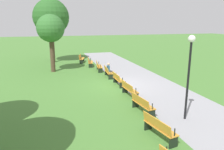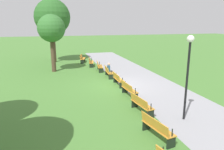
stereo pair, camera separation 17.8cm
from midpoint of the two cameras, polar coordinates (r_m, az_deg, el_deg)
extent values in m
plane|color=#477A33|center=(15.55, 2.16, -2.74)|extent=(120.00, 120.00, 0.00)
cube|color=#939399|center=(16.32, 9.43, -2.11)|extent=(34.29, 4.16, 0.01)
cube|color=orange|center=(24.55, -7.57, 4.40)|extent=(1.70, 0.83, 0.04)
cube|color=orange|center=(24.54, -8.06, 4.95)|extent=(1.62, 0.51, 0.40)
cube|color=black|center=(25.34, -7.37, 4.17)|extent=(0.15, 0.38, 0.43)
cylinder|color=black|center=(25.28, -7.35, 5.05)|extent=(0.05, 0.05, 0.30)
cube|color=black|center=(23.85, -7.75, 3.54)|extent=(0.15, 0.38, 0.43)
cylinder|color=black|center=(23.78, -7.73, 4.48)|extent=(0.05, 0.05, 0.30)
cube|color=orange|center=(22.28, -5.32, 3.49)|extent=(1.70, 0.74, 0.04)
cube|color=orange|center=(22.25, -5.85, 4.10)|extent=(1.64, 0.41, 0.40)
cube|color=black|center=(23.08, -5.29, 3.27)|extent=(0.13, 0.38, 0.43)
cylinder|color=black|center=(23.01, -5.26, 4.23)|extent=(0.05, 0.05, 0.30)
cube|color=black|center=(21.58, -5.32, 2.52)|extent=(0.13, 0.38, 0.43)
cylinder|color=black|center=(21.50, -5.29, 3.55)|extent=(0.05, 0.05, 0.30)
cube|color=orange|center=(20.00, -2.97, 2.34)|extent=(1.69, 0.64, 0.04)
cube|color=orange|center=(19.94, -3.55, 3.00)|extent=(1.65, 0.31, 0.40)
cube|color=black|center=(20.79, -3.16, 2.13)|extent=(0.11, 0.38, 0.43)
cylinder|color=black|center=(20.72, -3.12, 3.20)|extent=(0.05, 0.05, 0.30)
cube|color=black|center=(19.31, -2.74, 1.21)|extent=(0.11, 0.38, 0.43)
cylinder|color=black|center=(19.23, -2.70, 2.36)|extent=(0.05, 0.05, 0.30)
cube|color=orange|center=(17.72, -0.49, 0.84)|extent=(1.67, 0.54, 0.04)
cube|color=orange|center=(17.62, -1.13, 1.58)|extent=(1.65, 0.21, 0.40)
cube|color=black|center=(18.50, -0.96, 0.66)|extent=(0.08, 0.38, 0.43)
cylinder|color=black|center=(18.41, -0.90, 1.86)|extent=(0.05, 0.05, 0.30)
cube|color=black|center=(17.05, 0.02, -0.49)|extent=(0.08, 0.38, 0.43)
cylinder|color=black|center=(16.96, 0.09, 0.81)|extent=(0.05, 0.05, 0.30)
cube|color=orange|center=(15.43, 2.17, -1.15)|extent=(1.65, 0.44, 0.04)
cube|color=orange|center=(15.31, 1.47, -0.32)|extent=(1.65, 0.10, 0.40)
cube|color=black|center=(16.20, 1.35, -1.27)|extent=(0.06, 0.37, 0.43)
cylinder|color=black|center=(16.10, 1.42, 0.09)|extent=(0.04, 0.04, 0.30)
cube|color=black|center=(14.80, 3.06, -2.76)|extent=(0.06, 0.37, 0.43)
cylinder|color=black|center=(14.70, 3.15, -1.27)|extent=(0.04, 0.04, 0.30)
cube|color=orange|center=(13.16, 5.12, -3.86)|extent=(1.67, 0.54, 0.04)
cube|color=orange|center=(13.02, 4.34, -2.94)|extent=(1.65, 0.21, 0.40)
cube|color=black|center=(13.90, 3.81, -3.88)|extent=(0.08, 0.38, 0.43)
cylinder|color=black|center=(13.79, 3.92, -2.31)|extent=(0.05, 0.05, 0.30)
cube|color=black|center=(12.59, 6.52, -5.87)|extent=(0.08, 0.38, 0.43)
cylinder|color=black|center=(12.47, 6.65, -4.15)|extent=(0.05, 0.05, 0.30)
cube|color=orange|center=(10.94, 8.53, -7.74)|extent=(1.69, 0.64, 0.04)
cube|color=orange|center=(10.75, 7.66, -6.71)|extent=(1.65, 0.31, 0.40)
cube|color=black|center=(11.63, 6.54, -7.56)|extent=(0.11, 0.38, 0.43)
cylinder|color=black|center=(11.50, 6.68, -5.71)|extent=(0.05, 0.05, 0.30)
cube|color=black|center=(10.43, 10.68, -10.32)|extent=(0.11, 0.38, 0.43)
cylinder|color=black|center=(10.29, 10.87, -8.29)|extent=(0.05, 0.05, 0.30)
cube|color=orange|center=(8.79, 12.79, -13.59)|extent=(1.70, 0.74, 0.04)
cube|color=orange|center=(8.56, 11.81, -12.49)|extent=(1.64, 0.41, 0.40)
cube|color=black|center=(9.42, 9.74, -13.04)|extent=(0.13, 0.38, 0.43)
cylinder|color=black|center=(9.26, 9.94, -10.83)|extent=(0.05, 0.05, 0.30)
cube|color=black|center=(8.40, 16.10, -16.99)|extent=(0.13, 0.38, 0.43)
cylinder|color=black|center=(8.22, 16.40, -14.58)|extent=(0.05, 0.05, 0.30)
cube|color=navy|center=(17.73, -0.61, 1.69)|extent=(0.33, 0.22, 0.50)
sphere|color=tan|center=(17.66, -0.55, 2.93)|extent=(0.22, 0.22, 0.22)
cylinder|color=#23232D|center=(17.91, -0.10, 0.93)|extent=(0.15, 0.37, 0.13)
cylinder|color=#23232D|center=(18.00, 0.46, 0.29)|extent=(0.12, 0.12, 0.43)
cylinder|color=#23232D|center=(17.74, 0.02, 0.80)|extent=(0.15, 0.37, 0.13)
cylinder|color=#23232D|center=(17.83, 0.59, 0.16)|extent=(0.12, 0.12, 0.43)
cylinder|color=#4C3828|center=(20.30, -15.22, 5.26)|extent=(0.40, 0.40, 3.14)
sphere|color=#336B2D|center=(20.11, -15.65, 11.95)|extent=(2.45, 2.45, 2.45)
cylinder|color=#4C3828|center=(25.31, -15.00, 7.59)|extent=(0.32, 0.32, 3.75)
sphere|color=#285B23|center=(25.18, -15.46, 14.72)|extent=(3.92, 3.92, 3.92)
cylinder|color=black|center=(10.27, 19.82, -1.84)|extent=(0.10, 0.10, 3.62)
sphere|color=white|center=(9.95, 20.74, 9.04)|extent=(0.32, 0.32, 0.32)
camera|label=1|loc=(0.09, -89.66, 0.08)|focal=34.22mm
camera|label=2|loc=(0.09, 90.34, -0.08)|focal=34.22mm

